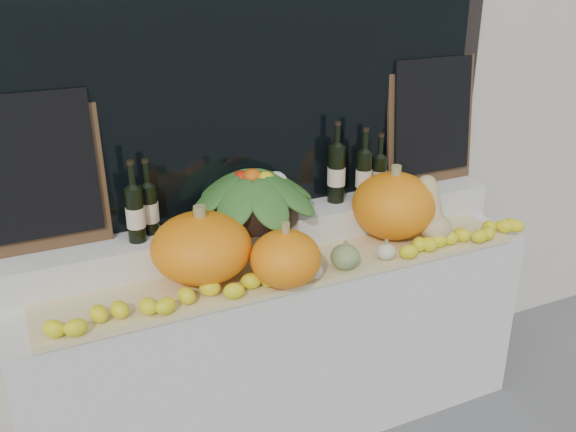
{
  "coord_description": "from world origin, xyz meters",
  "views": [
    {
      "loc": [
        -1.04,
        -0.75,
        2.15
      ],
      "look_at": [
        0.0,
        1.45,
        1.12
      ],
      "focal_mm": 40.0,
      "sensor_mm": 36.0,
      "label": 1
    }
  ],
  "objects_px": {
    "pumpkin_right": "(394,205)",
    "wine_bottle_tall": "(336,173)",
    "produce_bowl": "(253,194)",
    "pumpkin_left": "(202,247)",
    "butternut_squash": "(433,215)"
  },
  "relations": [
    {
      "from": "pumpkin_right",
      "to": "wine_bottle_tall",
      "type": "relative_size",
      "value": 1.0
    },
    {
      "from": "wine_bottle_tall",
      "to": "butternut_squash",
      "type": "bearing_deg",
      "value": -43.25
    },
    {
      "from": "pumpkin_right",
      "to": "produce_bowl",
      "type": "distance_m",
      "value": 0.65
    },
    {
      "from": "pumpkin_left",
      "to": "produce_bowl",
      "type": "bearing_deg",
      "value": 31.91
    },
    {
      "from": "butternut_squash",
      "to": "produce_bowl",
      "type": "xyz_separation_m",
      "value": [
        -0.76,
        0.28,
        0.13
      ]
    },
    {
      "from": "butternut_squash",
      "to": "produce_bowl",
      "type": "relative_size",
      "value": 0.48
    },
    {
      "from": "butternut_squash",
      "to": "wine_bottle_tall",
      "type": "relative_size",
      "value": 0.76
    },
    {
      "from": "pumpkin_left",
      "to": "pumpkin_right",
      "type": "distance_m",
      "value": 0.93
    },
    {
      "from": "pumpkin_left",
      "to": "wine_bottle_tall",
      "type": "xyz_separation_m",
      "value": [
        0.73,
        0.22,
        0.14
      ]
    },
    {
      "from": "pumpkin_right",
      "to": "pumpkin_left",
      "type": "bearing_deg",
      "value": -178.8
    },
    {
      "from": "pumpkin_right",
      "to": "wine_bottle_tall",
      "type": "height_order",
      "value": "wine_bottle_tall"
    },
    {
      "from": "produce_bowl",
      "to": "wine_bottle_tall",
      "type": "distance_m",
      "value": 0.43
    },
    {
      "from": "pumpkin_right",
      "to": "wine_bottle_tall",
      "type": "bearing_deg",
      "value": 134.29
    },
    {
      "from": "pumpkin_right",
      "to": "butternut_squash",
      "type": "distance_m",
      "value": 0.18
    },
    {
      "from": "pumpkin_left",
      "to": "wine_bottle_tall",
      "type": "height_order",
      "value": "wine_bottle_tall"
    }
  ]
}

